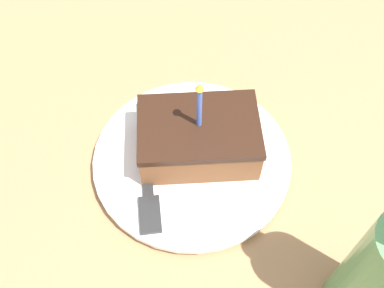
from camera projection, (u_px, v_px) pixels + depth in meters
ground_plane at (211, 165)px, 0.58m from camera, size 2.40×2.40×0.04m
plate at (192, 159)px, 0.55m from camera, size 0.24×0.24×0.02m
cake_slice at (199, 139)px, 0.53m from camera, size 0.10×0.14×0.12m
fork at (147, 172)px, 0.53m from camera, size 0.18×0.03×0.00m
bottle at (383, 275)px, 0.39m from camera, size 0.07×0.07×0.23m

